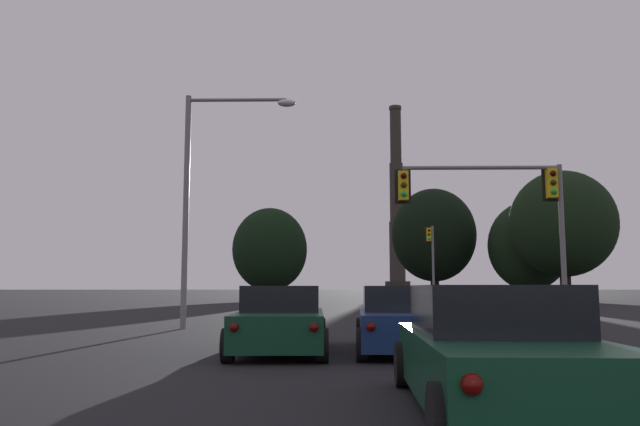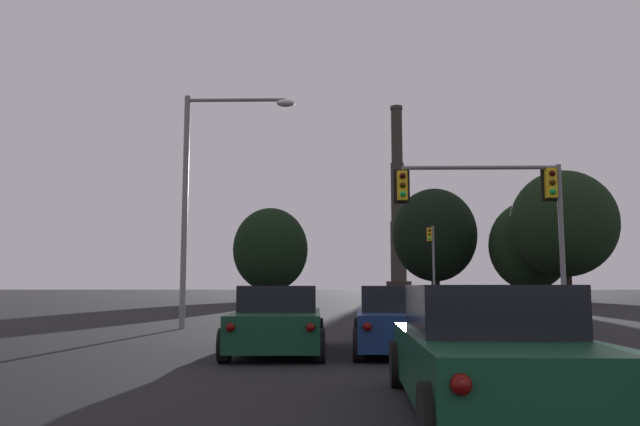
{
  "view_description": "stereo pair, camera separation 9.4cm",
  "coord_description": "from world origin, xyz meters",
  "px_view_note": "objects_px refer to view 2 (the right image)",
  "views": [
    {
      "loc": [
        -1.79,
        -1.21,
        1.41
      ],
      "look_at": [
        -2.47,
        35.65,
        5.77
      ],
      "focal_mm": 35.0,
      "sensor_mm": 36.0,
      "label": 1
    },
    {
      "loc": [
        -1.69,
        -1.21,
        1.41
      ],
      "look_at": [
        -2.47,
        35.65,
        5.77
      ],
      "focal_mm": 35.0,
      "sensor_mm": 36.0,
      "label": 2
    }
  ],
  "objects_px": {
    "sedan_left_lane_front": "(278,321)",
    "smokestack": "(398,219)",
    "sedan_center_lane_second": "(489,353)",
    "traffic_light_far_right": "(432,253)",
    "sedan_center_lane_front": "(399,321)",
    "traffic_light_overhead_right": "(503,202)",
    "street_lamp": "(205,181)"
  },
  "relations": [
    {
      "from": "smokestack",
      "to": "traffic_light_far_right",
      "type": "bearing_deg",
      "value": -94.13
    },
    {
      "from": "sedan_center_lane_front",
      "to": "street_lamp",
      "type": "distance_m",
      "value": 10.32
    },
    {
      "from": "sedan_left_lane_front",
      "to": "smokestack",
      "type": "bearing_deg",
      "value": 81.28
    },
    {
      "from": "sedan_left_lane_front",
      "to": "traffic_light_overhead_right",
      "type": "height_order",
      "value": "traffic_light_overhead_right"
    },
    {
      "from": "sedan_center_lane_front",
      "to": "street_lamp",
      "type": "xyz_separation_m",
      "value": [
        -5.87,
        7.27,
        4.39
      ]
    },
    {
      "from": "traffic_light_far_right",
      "to": "smokestack",
      "type": "bearing_deg",
      "value": 85.87
    },
    {
      "from": "sedan_center_lane_front",
      "to": "sedan_left_lane_front",
      "type": "bearing_deg",
      "value": -173.94
    },
    {
      "from": "traffic_light_far_right",
      "to": "sedan_center_lane_second",
      "type": "bearing_deg",
      "value": -98.14
    },
    {
      "from": "sedan_center_lane_front",
      "to": "traffic_light_overhead_right",
      "type": "height_order",
      "value": "traffic_light_overhead_right"
    },
    {
      "from": "traffic_light_overhead_right",
      "to": "street_lamp",
      "type": "bearing_deg",
      "value": -176.28
    },
    {
      "from": "sedan_center_lane_front",
      "to": "traffic_light_overhead_right",
      "type": "xyz_separation_m",
      "value": [
        4.56,
        7.95,
        3.72
      ]
    },
    {
      "from": "smokestack",
      "to": "sedan_left_lane_front",
      "type": "bearing_deg",
      "value": -97.27
    },
    {
      "from": "sedan_center_lane_front",
      "to": "sedan_left_lane_front",
      "type": "xyz_separation_m",
      "value": [
        -2.63,
        -0.17,
        0.0
      ]
    },
    {
      "from": "street_lamp",
      "to": "traffic_light_overhead_right",
      "type": "bearing_deg",
      "value": 3.72
    },
    {
      "from": "sedan_center_lane_front",
      "to": "sedan_left_lane_front",
      "type": "height_order",
      "value": "same"
    },
    {
      "from": "sedan_left_lane_front",
      "to": "traffic_light_far_right",
      "type": "distance_m",
      "value": 36.3
    },
    {
      "from": "traffic_light_far_right",
      "to": "traffic_light_overhead_right",
      "type": "distance_m",
      "value": 26.98
    },
    {
      "from": "traffic_light_overhead_right",
      "to": "smokestack",
      "type": "relative_size",
      "value": 0.15
    },
    {
      "from": "traffic_light_far_right",
      "to": "sedan_left_lane_front",
      "type": "bearing_deg",
      "value": -104.23
    },
    {
      "from": "traffic_light_far_right",
      "to": "traffic_light_overhead_right",
      "type": "height_order",
      "value": "traffic_light_far_right"
    },
    {
      "from": "street_lamp",
      "to": "sedan_center_lane_front",
      "type": "bearing_deg",
      "value": -51.06
    },
    {
      "from": "sedan_left_lane_front",
      "to": "street_lamp",
      "type": "xyz_separation_m",
      "value": [
        -3.24,
        7.44,
        4.39
      ]
    },
    {
      "from": "traffic_light_overhead_right",
      "to": "smokestack",
      "type": "bearing_deg",
      "value": 86.01
    },
    {
      "from": "sedan_center_lane_second",
      "to": "smokestack",
      "type": "xyz_separation_m",
      "value": [
        11.69,
        121.17,
        14.72
      ]
    },
    {
      "from": "sedan_center_lane_front",
      "to": "smokestack",
      "type": "height_order",
      "value": "smokestack"
    },
    {
      "from": "sedan_center_lane_second",
      "to": "traffic_light_far_right",
      "type": "xyz_separation_m",
      "value": [
        5.95,
        41.61,
        3.35
      ]
    },
    {
      "from": "sedan_center_lane_front",
      "to": "sedan_center_lane_second",
      "type": "bearing_deg",
      "value": -85.11
    },
    {
      "from": "sedan_center_lane_second",
      "to": "sedan_left_lane_front",
      "type": "xyz_separation_m",
      "value": [
        -2.94,
        6.57,
        0.0
      ]
    },
    {
      "from": "sedan_center_lane_second",
      "to": "traffic_light_overhead_right",
      "type": "bearing_deg",
      "value": 75.5
    },
    {
      "from": "traffic_light_far_right",
      "to": "street_lamp",
      "type": "distance_m",
      "value": 30.17
    },
    {
      "from": "sedan_center_lane_front",
      "to": "traffic_light_overhead_right",
      "type": "relative_size",
      "value": 0.79
    },
    {
      "from": "sedan_left_lane_front",
      "to": "sedan_center_lane_front",
      "type": "bearing_deg",
      "value": 2.33
    }
  ]
}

